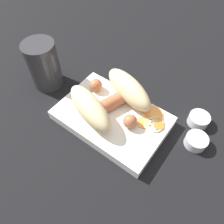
# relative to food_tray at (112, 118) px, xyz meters

# --- Properties ---
(ground_plane) EXTENTS (3.00, 3.00, 0.00)m
(ground_plane) POSITION_rel_food_tray_xyz_m (0.00, 0.00, -0.01)
(ground_plane) COLOR black
(food_tray) EXTENTS (0.25, 0.17, 0.03)m
(food_tray) POSITION_rel_food_tray_xyz_m (0.00, 0.00, 0.00)
(food_tray) COLOR white
(food_tray) RESTS_ON ground_plane
(bread_roll) EXTENTS (0.19, 0.19, 0.06)m
(bread_roll) POSITION_rel_food_tray_xyz_m (-0.02, 0.02, 0.04)
(bread_roll) COLOR beige
(bread_roll) RESTS_ON food_tray
(sausage) EXTENTS (0.16, 0.14, 0.03)m
(sausage) POSITION_rel_food_tray_xyz_m (-0.01, 0.02, 0.03)
(sausage) COLOR #B26642
(sausage) RESTS_ON food_tray
(pickled_veggies) EXTENTS (0.07, 0.08, 0.00)m
(pickled_veggies) POSITION_rel_food_tray_xyz_m (0.08, 0.04, 0.01)
(pickled_veggies) COLOR orange
(pickled_veggies) RESTS_ON food_tray
(condiment_cup_near) EXTENTS (0.05, 0.05, 0.02)m
(condiment_cup_near) POSITION_rel_food_tray_xyz_m (0.18, 0.06, -0.00)
(condiment_cup_near) COLOR silver
(condiment_cup_near) RESTS_ON ground_plane
(condiment_cup_far) EXTENTS (0.05, 0.05, 0.02)m
(condiment_cup_far) POSITION_rel_food_tray_xyz_m (0.16, 0.12, -0.00)
(condiment_cup_far) COLOR silver
(condiment_cup_far) RESTS_ON ground_plane
(drink_glass) EXTENTS (0.08, 0.08, 0.12)m
(drink_glass) POSITION_rel_food_tray_xyz_m (-0.21, 0.00, 0.05)
(drink_glass) COLOR #333338
(drink_glass) RESTS_ON ground_plane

